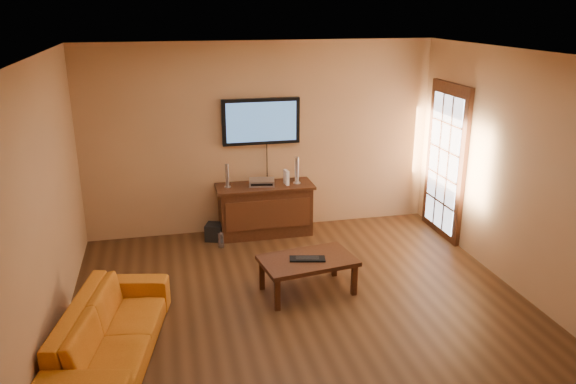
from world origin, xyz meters
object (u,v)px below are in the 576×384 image
object	(u,v)px
media_console	(265,209)
keyboard	(307,259)
subwoofer	(215,232)
av_receiver	(262,182)
bottle	(221,240)
television	(261,121)
speaker_right	(297,171)
game_console	(286,177)
sofa	(111,322)
coffee_table	(308,263)
speaker_left	(227,177)

from	to	relation	value
media_console	keyboard	size ratio (longest dim) A/B	3.22
subwoofer	av_receiver	bearing A→B (deg)	27.02
bottle	television	bearing A→B (deg)	39.52
television	speaker_right	distance (m)	0.86
television	game_console	distance (m)	0.86
bottle	subwoofer	bearing A→B (deg)	101.02
subwoofer	media_console	bearing A→B (deg)	24.82
sofa	bottle	xyz separation A→B (m)	(1.26, 2.29, -0.27)
game_console	subwoofer	world-z (taller)	game_console
television	speaker_right	size ratio (longest dim) A/B	2.87
coffee_table	game_console	world-z (taller)	game_console
game_console	keyboard	world-z (taller)	game_console
television	speaker_right	world-z (taller)	television
coffee_table	sofa	size ratio (longest dim) A/B	0.60
coffee_table	subwoofer	distance (m)	1.98
sofa	speaker_right	size ratio (longest dim) A/B	4.95
speaker_right	speaker_left	bearing A→B (deg)	177.84
game_console	coffee_table	bearing A→B (deg)	-101.01
speaker_left	av_receiver	xyz separation A→B (m)	(0.48, -0.00, -0.11)
av_receiver	game_console	xyz separation A→B (m)	(0.34, -0.05, 0.06)
media_console	speaker_left	bearing A→B (deg)	177.22
television	sofa	size ratio (longest dim) A/B	0.58
media_console	speaker_right	xyz separation A→B (m)	(0.46, -0.01, 0.54)
media_console	keyboard	xyz separation A→B (m)	(0.14, -1.84, 0.06)
speaker_right	game_console	world-z (taller)	speaker_right
game_console	bottle	distance (m)	1.27
av_receiver	bottle	distance (m)	1.00
coffee_table	speaker_right	world-z (taller)	speaker_right
subwoofer	bottle	size ratio (longest dim) A/B	1.04
speaker_left	subwoofer	distance (m)	0.81
speaker_left	game_console	size ratio (longest dim) A/B	1.61
coffee_table	keyboard	size ratio (longest dim) A/B	2.68
speaker_right	sofa	bearing A→B (deg)	-132.64
media_console	sofa	xyz separation A→B (m)	(-1.95, -2.63, -0.00)
coffee_table	speaker_left	world-z (taller)	speaker_left
sofa	speaker_right	xyz separation A→B (m)	(2.41, 2.62, 0.54)
game_console	television	bearing A→B (deg)	134.98
sofa	speaker_right	distance (m)	3.60
coffee_table	speaker_left	distance (m)	2.03
speaker_left	sofa	bearing A→B (deg)	-118.24
sofa	speaker_left	world-z (taller)	speaker_left
television	keyboard	size ratio (longest dim) A/B	2.59
subwoofer	bottle	bearing A→B (deg)	-58.63
bottle	game_console	bearing A→B (deg)	17.72
bottle	keyboard	world-z (taller)	keyboard
sofa	game_console	bearing A→B (deg)	-29.40
sofa	game_console	distance (m)	3.47
speaker_left	bottle	bearing A→B (deg)	-113.53
subwoofer	television	bearing A→B (deg)	40.96
av_receiver	game_console	size ratio (longest dim) A/B	1.73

